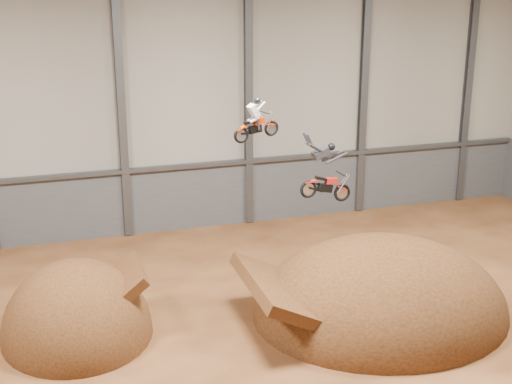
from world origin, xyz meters
TOP-DOWN VIEW (x-y plane):
  - floor at (0.00, 0.00)m, footprint 40.00×40.00m
  - back_wall at (0.00, 15.00)m, footprint 40.00×0.10m
  - lower_band_back at (0.00, 14.90)m, footprint 39.80×0.18m
  - steel_rail at (0.00, 14.75)m, footprint 39.80×0.35m
  - steel_column_2 at (-3.33, 14.80)m, footprint 0.40×0.36m
  - steel_column_3 at (3.33, 14.80)m, footprint 0.40×0.36m
  - steel_column_4 at (10.00, 14.80)m, footprint 0.40×0.36m
  - steel_column_5 at (16.67, 14.80)m, footprint 0.40×0.36m
  - takeoff_ramp at (-6.66, 4.76)m, footprint 5.77×6.66m
  - landing_ramp at (5.37, 2.82)m, footprint 10.61×9.39m
  - fmx_rider_a at (0.13, 3.07)m, footprint 2.07×1.09m
  - fmx_rider_b at (3.53, 4.77)m, footprint 3.63×1.17m

SIDE VIEW (x-z plane):
  - floor at x=0.00m, z-range 0.00..0.00m
  - takeoff_ramp at x=-6.66m, z-range -2.89..2.89m
  - landing_ramp at x=5.37m, z-range -3.06..3.06m
  - lower_band_back at x=0.00m, z-range 0.00..3.50m
  - steel_rail at x=0.00m, z-range 3.45..3.65m
  - fmx_rider_b at x=3.53m, z-range 4.20..7.44m
  - back_wall at x=0.00m, z-range 0.00..14.00m
  - steel_column_2 at x=-3.33m, z-range 0.05..13.95m
  - steel_column_3 at x=3.33m, z-range 0.05..13.95m
  - steel_column_4 at x=10.00m, z-range 0.05..13.95m
  - steel_column_5 at x=16.67m, z-range 0.05..13.95m
  - fmx_rider_a at x=0.13m, z-range 7.60..9.41m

